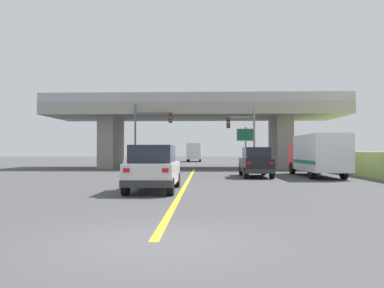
{
  "coord_description": "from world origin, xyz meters",
  "views": [
    {
      "loc": [
        0.99,
        -7.1,
        1.76
      ],
      "look_at": [
        -0.03,
        22.78,
        2.34
      ],
      "focal_mm": 34.37,
      "sensor_mm": 36.0,
      "label": 1
    }
  ],
  "objects_px": {
    "suv_lead": "(154,168)",
    "traffic_signal_farside": "(147,128)",
    "traffic_signal_nearside": "(245,132)",
    "suv_crossing": "(256,162)",
    "box_truck": "(317,154)",
    "semi_truck_distant": "(194,152)",
    "highway_sign": "(246,138)"
  },
  "relations": [
    {
      "from": "suv_lead",
      "to": "highway_sign",
      "type": "bearing_deg",
      "value": 72.64
    },
    {
      "from": "suv_crossing",
      "to": "traffic_signal_nearside",
      "type": "bearing_deg",
      "value": 88.73
    },
    {
      "from": "suv_crossing",
      "to": "box_truck",
      "type": "bearing_deg",
      "value": 5.55
    },
    {
      "from": "traffic_signal_farside",
      "to": "semi_truck_distant",
      "type": "distance_m",
      "value": 27.62
    },
    {
      "from": "suv_lead",
      "to": "suv_crossing",
      "type": "distance_m",
      "value": 10.68
    },
    {
      "from": "suv_lead",
      "to": "traffic_signal_nearside",
      "type": "relative_size",
      "value": 0.79
    },
    {
      "from": "highway_sign",
      "to": "box_truck",
      "type": "bearing_deg",
      "value": -70.9
    },
    {
      "from": "box_truck",
      "to": "highway_sign",
      "type": "height_order",
      "value": "highway_sign"
    },
    {
      "from": "suv_lead",
      "to": "traffic_signal_nearside",
      "type": "height_order",
      "value": "traffic_signal_nearside"
    },
    {
      "from": "suv_lead",
      "to": "semi_truck_distant",
      "type": "xyz_separation_m",
      "value": [
        0.5,
        45.34,
        0.58
      ]
    },
    {
      "from": "box_truck",
      "to": "highway_sign",
      "type": "relative_size",
      "value": 1.81
    },
    {
      "from": "suv_lead",
      "to": "traffic_signal_nearside",
      "type": "bearing_deg",
      "value": 71.21
    },
    {
      "from": "suv_crossing",
      "to": "highway_sign",
      "type": "relative_size",
      "value": 1.13
    },
    {
      "from": "suv_crossing",
      "to": "box_truck",
      "type": "height_order",
      "value": "box_truck"
    },
    {
      "from": "box_truck",
      "to": "traffic_signal_farside",
      "type": "bearing_deg",
      "value": 146.63
    },
    {
      "from": "traffic_signal_nearside",
      "to": "suv_lead",
      "type": "bearing_deg",
      "value": -108.79
    },
    {
      "from": "suv_crossing",
      "to": "box_truck",
      "type": "distance_m",
      "value": 4.33
    },
    {
      "from": "suv_crossing",
      "to": "traffic_signal_nearside",
      "type": "height_order",
      "value": "traffic_signal_nearside"
    },
    {
      "from": "traffic_signal_nearside",
      "to": "semi_truck_distant",
      "type": "bearing_deg",
      "value": 101.04
    },
    {
      "from": "traffic_signal_nearside",
      "to": "semi_truck_distant",
      "type": "xyz_separation_m",
      "value": [
        -5.44,
        27.89,
        -1.92
      ]
    },
    {
      "from": "traffic_signal_nearside",
      "to": "traffic_signal_farside",
      "type": "relative_size",
      "value": 0.93
    },
    {
      "from": "suv_lead",
      "to": "suv_crossing",
      "type": "bearing_deg",
      "value": 57.65
    },
    {
      "from": "traffic_signal_nearside",
      "to": "semi_truck_distant",
      "type": "distance_m",
      "value": 28.48
    },
    {
      "from": "traffic_signal_farside",
      "to": "traffic_signal_nearside",
      "type": "bearing_deg",
      "value": -3.84
    },
    {
      "from": "box_truck",
      "to": "traffic_signal_nearside",
      "type": "height_order",
      "value": "traffic_signal_nearside"
    },
    {
      "from": "suv_lead",
      "to": "traffic_signal_farside",
      "type": "bearing_deg",
      "value": 99.8
    },
    {
      "from": "box_truck",
      "to": "traffic_signal_farside",
      "type": "distance_m",
      "value": 15.88
    },
    {
      "from": "suv_crossing",
      "to": "semi_truck_distant",
      "type": "height_order",
      "value": "semi_truck_distant"
    },
    {
      "from": "suv_lead",
      "to": "suv_crossing",
      "type": "xyz_separation_m",
      "value": [
        5.71,
        9.02,
        -0.0
      ]
    },
    {
      "from": "highway_sign",
      "to": "suv_lead",
      "type": "bearing_deg",
      "value": -107.36
    },
    {
      "from": "traffic_signal_nearside",
      "to": "traffic_signal_farside",
      "type": "bearing_deg",
      "value": 176.16
    },
    {
      "from": "suv_crossing",
      "to": "traffic_signal_nearside",
      "type": "relative_size",
      "value": 0.82
    }
  ]
}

